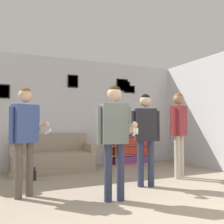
# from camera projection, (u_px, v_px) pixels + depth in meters

# --- Properties ---
(wall_back) EXTENTS (8.19, 0.08, 2.70)m
(wall_back) POSITION_uv_depth(u_px,v_px,m) (73.00, 112.00, 6.27)
(wall_back) COLOR silver
(wall_back) RESTS_ON ground_plane
(wall_right) EXTENTS (0.06, 6.36, 2.70)m
(wall_right) POSITION_uv_depth(u_px,v_px,m) (223.00, 111.00, 5.62)
(wall_right) COLOR silver
(wall_right) RESTS_ON ground_plane
(couch) EXTENTS (1.80, 0.80, 0.82)m
(couch) POSITION_uv_depth(u_px,v_px,m) (52.00, 159.00, 5.60)
(couch) COLOR gray
(couch) RESTS_ON ground_plane
(bookshelf) EXTENTS (1.19, 0.30, 0.99)m
(bookshelf) POSITION_uv_depth(u_px,v_px,m) (130.00, 145.00, 6.64)
(bookshelf) COLOR #A87F51
(bookshelf) RESTS_ON ground_plane
(person_player_foreground_left) EXTENTS (0.59, 0.38, 1.62)m
(person_player_foreground_left) POSITION_uv_depth(u_px,v_px,m) (25.00, 130.00, 3.69)
(person_player_foreground_left) COLOR brown
(person_player_foreground_left) RESTS_ON ground_plane
(person_player_foreground_center) EXTENTS (0.49, 0.50, 1.62)m
(person_player_foreground_center) POSITION_uv_depth(u_px,v_px,m) (114.00, 130.00, 3.51)
(person_player_foreground_center) COLOR #2D334C
(person_player_foreground_center) RESTS_ON ground_plane
(person_watcher_holding_cup) EXTENTS (0.57, 0.37, 1.59)m
(person_watcher_holding_cup) POSITION_uv_depth(u_px,v_px,m) (146.00, 130.00, 4.30)
(person_watcher_holding_cup) COLOR #2D334C
(person_watcher_holding_cup) RESTS_ON ground_plane
(person_spectator_near_bookshelf) EXTENTS (0.46, 0.34, 1.70)m
(person_spectator_near_bookshelf) POSITION_uv_depth(u_px,v_px,m) (179.00, 125.00, 4.98)
(person_spectator_near_bookshelf) COLOR #B7AD99
(person_spectator_near_bookshelf) RESTS_ON ground_plane
(bottle_on_floor) EXTENTS (0.08, 0.08, 0.25)m
(bottle_on_floor) POSITION_uv_depth(u_px,v_px,m) (34.00, 175.00, 4.72)
(bottle_on_floor) COLOR black
(bottle_on_floor) RESTS_ON ground_plane
(drinking_cup) EXTENTS (0.07, 0.07, 0.10)m
(drinking_cup) POSITION_uv_depth(u_px,v_px,m) (139.00, 125.00, 6.78)
(drinking_cup) COLOR yellow
(drinking_cup) RESTS_ON bookshelf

